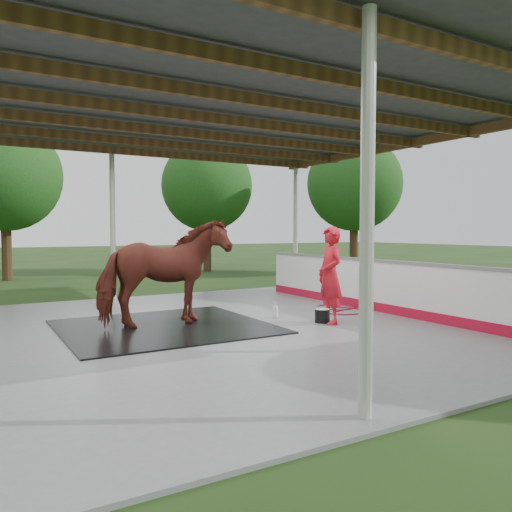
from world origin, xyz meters
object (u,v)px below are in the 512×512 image
horse (164,272)px  wash_bucket (322,315)px  handler (330,275)px  dasher_board (375,286)px

horse → wash_bucket: 3.14m
wash_bucket → handler: bearing=-63.2°
handler → wash_bucket: bearing=-142.3°
handler → wash_bucket: (-0.07, 0.14, -0.79)m
horse → wash_bucket: (2.81, -1.08, -0.88)m
dasher_board → wash_bucket: dasher_board is taller
handler → wash_bucket: size_ratio=6.37×
dasher_board → handler: handler is taller
dasher_board → handler: (-1.85, -0.73, 0.39)m
dasher_board → handler: bearing=-158.6°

